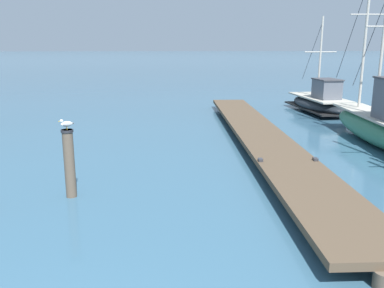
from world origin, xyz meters
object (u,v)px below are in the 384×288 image
Objects in this scene: mooring_piling at (69,162)px; perched_seagull at (67,124)px; fishing_boat_2 at (380,124)px; fishing_boat_0 at (320,102)px.

mooring_piling is 4.95× the size of perched_seagull.
mooring_piling is (-10.34, -5.13, 0.10)m from fishing_boat_2.
perched_seagull reaches higher than mooring_piling.
fishing_boat_2 is at bearing 26.39° from mooring_piling.
fishing_boat_2 is 24.82× the size of perched_seagull.
perched_seagull is at bearing -153.61° from fishing_boat_2.
fishing_boat_2 reaches higher than perched_seagull.
mooring_piling is 0.97m from perched_seagull.
fishing_boat_0 is 15.65× the size of perched_seagull.
perched_seagull is (-10.61, -12.61, 1.29)m from fishing_boat_0.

